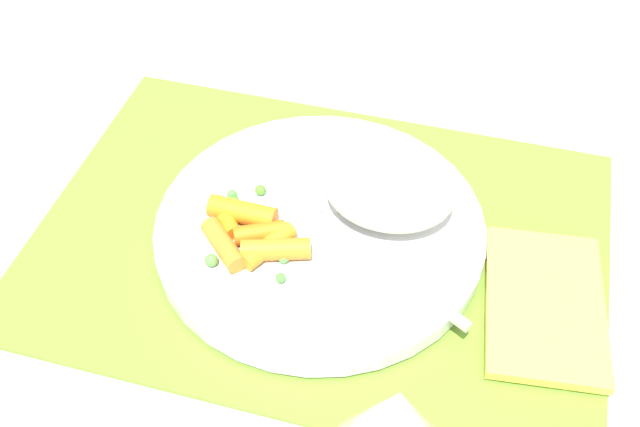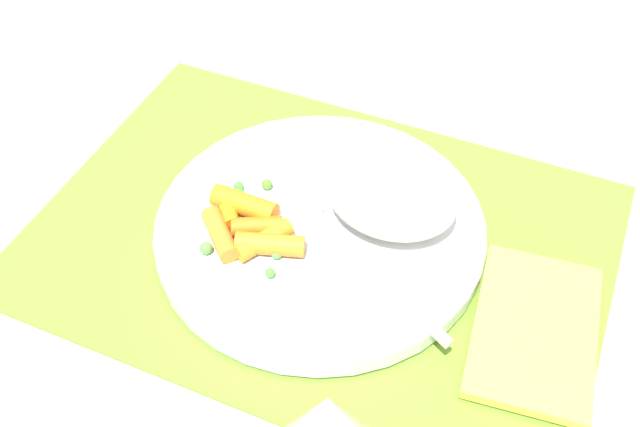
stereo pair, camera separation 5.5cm
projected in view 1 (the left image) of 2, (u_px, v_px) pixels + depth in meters
ground_plane at (320, 240)px, 0.60m from camera, size 2.40×2.40×0.00m
placemat at (320, 238)px, 0.60m from camera, size 0.44×0.31×0.01m
plate at (320, 229)px, 0.59m from camera, size 0.25×0.25×0.02m
rice_mound at (390, 190)px, 0.58m from camera, size 0.10×0.08×0.04m
carrot_portion at (250, 233)px, 0.56m from camera, size 0.09×0.07×0.02m
pea_scatter at (249, 228)px, 0.57m from camera, size 0.07×0.09×0.01m
fork at (344, 237)px, 0.57m from camera, size 0.17×0.10×0.01m
napkin at (545, 304)px, 0.54m from camera, size 0.10×0.14×0.01m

